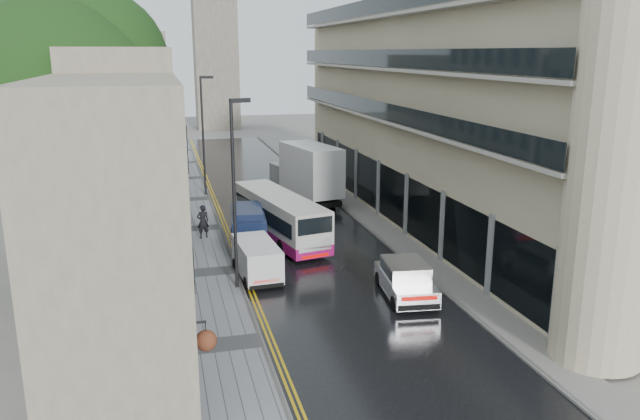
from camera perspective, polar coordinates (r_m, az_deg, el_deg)
name	(u,v)px	position (r m, az deg, el deg)	size (l,w,h in m)	color
road	(290,224)	(40.86, -2.80, -1.26)	(9.00, 85.00, 0.02)	black
left_sidewalk	(199,229)	(40.14, -11.01, -1.72)	(2.70, 85.00, 0.12)	gray
right_sidewalk	(368,218)	(42.22, 4.40, -0.70)	(1.80, 85.00, 0.12)	slate
old_shop_row	(134,132)	(41.42, -16.63, 6.84)	(4.50, 56.00, 12.00)	gray
modern_block	(449,115)	(41.47, 11.75, 8.53)	(8.00, 40.00, 14.00)	#C7B794
tree_near	(58,140)	(31.69, -22.86, 5.93)	(10.56, 10.56, 13.89)	black
tree_far	(92,125)	(44.56, -20.09, 7.35)	(9.24, 9.24, 12.46)	black
cream_bus	(281,231)	(34.38, -3.56, -1.91)	(2.25, 9.89, 2.70)	beige
white_lorry	(303,179)	(44.12, -1.56, 2.86)	(2.51, 8.35, 4.38)	silver
silver_hatchback	(395,292)	(27.31, 6.87, -7.49)	(1.95, 4.45, 1.67)	#B1B1B6
white_van	(247,271)	(29.63, -6.73, -5.52)	(1.76, 4.11, 1.86)	white
navy_van	(233,234)	(34.54, -7.94, -2.19)	(1.89, 4.74, 2.42)	#0E1833
pedestrian	(203,221)	(37.76, -10.66, -1.03)	(0.73, 0.48, 2.02)	black
lamp_post_near	(234,197)	(28.72, -7.86, 1.20)	(0.99, 0.22, 8.77)	black
lamp_post_far	(203,137)	(48.75, -10.64, 6.60)	(1.02, 0.23, 9.03)	black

